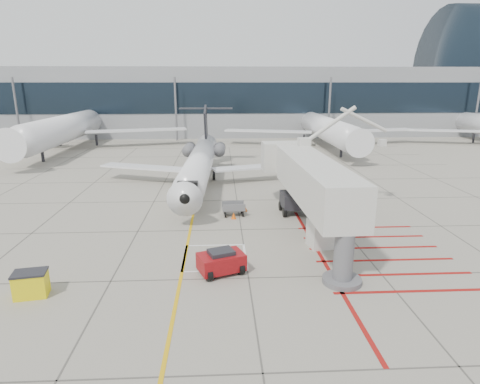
{
  "coord_description": "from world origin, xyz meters",
  "views": [
    {
      "loc": [
        -1.57,
        -25.29,
        11.14
      ],
      "look_at": [
        0.0,
        6.0,
        2.5
      ],
      "focal_mm": 30.0,
      "sensor_mm": 36.0,
      "label": 1
    }
  ],
  "objects_px": {
    "regional_jet": "(197,154)",
    "pushback_tug": "(221,261)",
    "jet_bridge": "(315,189)",
    "spill_bin": "(31,284)"
  },
  "relations": [
    {
      "from": "jet_bridge",
      "to": "pushback_tug",
      "type": "distance_m",
      "value": 8.87
    },
    {
      "from": "regional_jet",
      "to": "jet_bridge",
      "type": "distance_m",
      "value": 16.34
    },
    {
      "from": "regional_jet",
      "to": "jet_bridge",
      "type": "bearing_deg",
      "value": -54.37
    },
    {
      "from": "regional_jet",
      "to": "spill_bin",
      "type": "distance_m",
      "value": 22.45
    },
    {
      "from": "regional_jet",
      "to": "jet_bridge",
      "type": "xyz_separation_m",
      "value": [
        9.05,
        -13.61,
        -0.1
      ]
    },
    {
      "from": "jet_bridge",
      "to": "spill_bin",
      "type": "height_order",
      "value": "jet_bridge"
    },
    {
      "from": "jet_bridge",
      "to": "spill_bin",
      "type": "distance_m",
      "value": 18.58
    },
    {
      "from": "pushback_tug",
      "to": "spill_bin",
      "type": "bearing_deg",
      "value": 171.27
    },
    {
      "from": "regional_jet",
      "to": "pushback_tug",
      "type": "bearing_deg",
      "value": -80.67
    },
    {
      "from": "pushback_tug",
      "to": "jet_bridge",
      "type": "bearing_deg",
      "value": 15.93
    }
  ]
}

